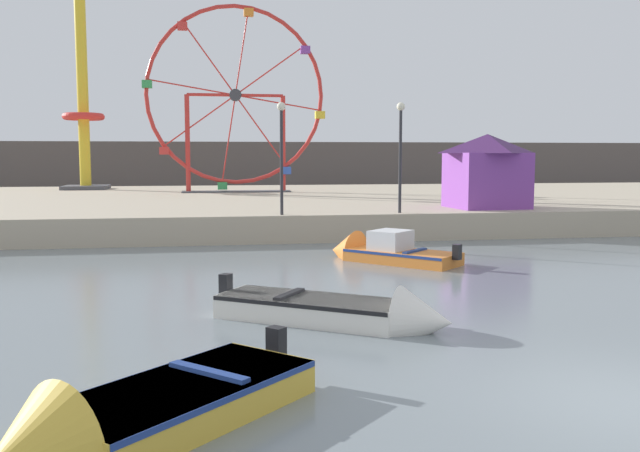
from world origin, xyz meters
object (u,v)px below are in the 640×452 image
object	(u,v)px
carnival_booth_purple_stall	(487,170)
promenade_lamp_near	(281,142)
ferris_wheel_red_frame	(235,99)
promenade_lamp_far	(400,142)
motorboat_white_red_stripe	(350,312)
motorboat_orange_hull	(379,252)
drop_tower_yellow_tower	(83,102)
motorboat_mustard_yellow	(126,422)

from	to	relation	value
carnival_booth_purple_stall	promenade_lamp_near	size ratio (longest dim) A/B	0.82
ferris_wheel_red_frame	promenade_lamp_far	distance (m)	17.10
motorboat_white_red_stripe	ferris_wheel_red_frame	size ratio (longest dim) A/B	0.42
motorboat_orange_hull	carnival_booth_purple_stall	distance (m)	9.71
motorboat_orange_hull	motorboat_white_red_stripe	bearing A→B (deg)	118.28
motorboat_orange_hull	drop_tower_yellow_tower	size ratio (longest dim) A/B	0.29
motorboat_orange_hull	motorboat_white_red_stripe	xyz separation A→B (m)	(-2.56, -7.84, -0.02)
ferris_wheel_red_frame	drop_tower_yellow_tower	world-z (taller)	drop_tower_yellow_tower
ferris_wheel_red_frame	carnival_booth_purple_stall	world-z (taller)	ferris_wheel_red_frame
promenade_lamp_near	motorboat_orange_hull	bearing A→B (deg)	-63.58
promenade_lamp_far	ferris_wheel_red_frame	bearing A→B (deg)	109.09
motorboat_white_red_stripe	carnival_booth_purple_stall	bearing A→B (deg)	92.53
drop_tower_yellow_tower	promenade_lamp_near	size ratio (longest dim) A/B	3.41
ferris_wheel_red_frame	promenade_lamp_near	xyz separation A→B (m)	(0.94, -16.08, -2.83)
motorboat_mustard_yellow	ferris_wheel_red_frame	size ratio (longest dim) A/B	0.38
motorboat_mustard_yellow	ferris_wheel_red_frame	xyz separation A→B (m)	(2.81, 33.79, 6.31)
motorboat_orange_hull	promenade_lamp_far	distance (m)	6.51
motorboat_orange_hull	motorboat_white_red_stripe	size ratio (longest dim) A/B	0.89
motorboat_orange_hull	ferris_wheel_red_frame	bearing A→B (deg)	-34.45
motorboat_mustard_yellow	motorboat_orange_hull	distance (m)	14.20
motorboat_white_red_stripe	carnival_booth_purple_stall	world-z (taller)	carnival_booth_purple_stall
carnival_booth_purple_stall	promenade_lamp_far	world-z (taller)	promenade_lamp_far
ferris_wheel_red_frame	promenade_lamp_far	xyz separation A→B (m)	(5.52, -15.94, -2.80)
motorboat_white_red_stripe	carnival_booth_purple_stall	size ratio (longest dim) A/B	1.35
motorboat_mustard_yellow	carnival_booth_purple_stall	distance (m)	23.49
motorboat_mustard_yellow	drop_tower_yellow_tower	bearing A→B (deg)	-125.48
motorboat_mustard_yellow	promenade_lamp_near	bearing A→B (deg)	-147.16
motorboat_mustard_yellow	carnival_booth_purple_stall	size ratio (longest dim) A/B	1.22
motorboat_orange_hull	promenade_lamp_near	distance (m)	6.51
promenade_lamp_near	motorboat_mustard_yellow	bearing A→B (deg)	-101.96
motorboat_white_red_stripe	promenade_lamp_far	size ratio (longest dim) A/B	1.09
ferris_wheel_red_frame	motorboat_white_red_stripe	bearing A→B (deg)	-88.35
promenade_lamp_near	promenade_lamp_far	bearing A→B (deg)	1.68
motorboat_orange_hull	promenade_lamp_far	xyz separation A→B (m)	(2.12, 5.08, 3.48)
motorboat_white_red_stripe	promenade_lamp_near	size ratio (longest dim) A/B	1.11
motorboat_mustard_yellow	motorboat_orange_hull	bearing A→B (deg)	-161.12
motorboat_mustard_yellow	motorboat_orange_hull	xyz separation A→B (m)	(6.21, 12.77, 0.03)
promenade_lamp_near	motorboat_white_red_stripe	bearing A→B (deg)	-90.49
drop_tower_yellow_tower	promenade_lamp_far	size ratio (longest dim) A/B	3.36
motorboat_mustard_yellow	ferris_wheel_red_frame	bearing A→B (deg)	-139.96
motorboat_white_red_stripe	motorboat_orange_hull	bearing A→B (deg)	105.76
motorboat_orange_hull	ferris_wheel_red_frame	distance (m)	22.20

